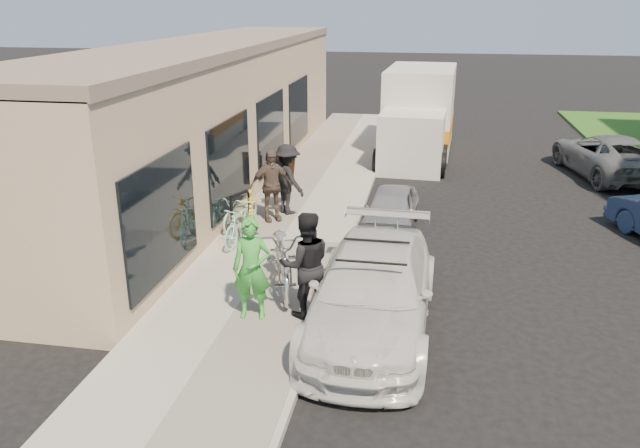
{
  "coord_description": "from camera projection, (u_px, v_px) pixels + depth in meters",
  "views": [
    {
      "loc": [
        1.25,
        -10.05,
        5.34
      ],
      "look_at": [
        -0.86,
        1.7,
        1.05
      ],
      "focal_mm": 35.0,
      "sensor_mm": 36.0,
      "label": 1
    }
  ],
  "objects": [
    {
      "name": "bystander_a",
      "position": [
        287.0,
        179.0,
        15.84
      ],
      "size": [
        1.32,
        1.27,
        1.8
      ],
      "primitive_type": "imported",
      "rotation": [
        0.0,
        0.0,
        2.43
      ],
      "color": "black",
      "rests_on": "sidewalk"
    },
    {
      "name": "cruiser_bike_c",
      "position": [
        251.0,
        215.0,
        14.41
      ],
      "size": [
        0.96,
        1.79,
        1.03
      ],
      "primitive_type": "imported",
      "rotation": [
        0.0,
        0.0,
        0.29
      ],
      "color": "yellow",
      "rests_on": "sidewalk"
    },
    {
      "name": "man_standing",
      "position": [
        306.0,
        265.0,
        10.62
      ],
      "size": [
        1.11,
        1.0,
        1.89
      ],
      "primitive_type": "imported",
      "rotation": [
        0.0,
        0.0,
        3.51
      ],
      "color": "black",
      "rests_on": "sidewalk"
    },
    {
      "name": "cruiser_bike_a",
      "position": [
        241.0,
        224.0,
        13.96
      ],
      "size": [
        0.71,
        1.6,
        0.93
      ],
      "primitive_type": "imported",
      "rotation": [
        0.0,
        0.0,
        -0.19
      ],
      "color": "#92DACA",
      "rests_on": "sidewalk"
    },
    {
      "name": "sandwich_board",
      "position": [
        283.0,
        170.0,
        18.42
      ],
      "size": [
        0.72,
        0.72,
        0.91
      ],
      "rotation": [
        0.0,
        0.0,
        -0.35
      ],
      "color": "black",
      "rests_on": "sidewalk"
    },
    {
      "name": "storefront",
      "position": [
        214.0,
        113.0,
        18.87
      ],
      "size": [
        3.6,
        20.0,
        4.22
      ],
      "color": "tan",
      "rests_on": "ground"
    },
    {
      "name": "ground",
      "position": [
        350.0,
        312.0,
        11.32
      ],
      "size": [
        120.0,
        120.0,
        0.0
      ],
      "primitive_type": "plane",
      "color": "black",
      "rests_on": "ground"
    },
    {
      "name": "sedan_silver",
      "position": [
        391.0,
        209.0,
        15.25
      ],
      "size": [
        1.39,
        3.1,
        1.03
      ],
      "primitive_type": "imported",
      "rotation": [
        0.0,
        0.0,
        -0.06
      ],
      "color": "#9FA0A5",
      "rests_on": "ground"
    },
    {
      "name": "bystander_b",
      "position": [
        271.0,
        186.0,
        15.31
      ],
      "size": [
        1.13,
        0.92,
        1.8
      ],
      "primitive_type": "imported",
      "rotation": [
        0.0,
        0.0,
        0.55
      ],
      "color": "brown",
      "rests_on": "sidewalk"
    },
    {
      "name": "bike_rack",
      "position": [
        241.0,
        208.0,
        14.58
      ],
      "size": [
        0.32,
        0.66,
        1.0
      ],
      "rotation": [
        0.0,
        0.0,
        -0.39
      ],
      "color": "black",
      "rests_on": "sidewalk"
    },
    {
      "name": "far_car_gray",
      "position": [
        608.0,
        155.0,
        19.9
      ],
      "size": [
        3.16,
        5.18,
        1.34
      ],
      "primitive_type": "imported",
      "rotation": [
        0.0,
        0.0,
        3.35
      ],
      "color": "slate",
      "rests_on": "ground"
    },
    {
      "name": "cruiser_bike_b",
      "position": [
        241.0,
        211.0,
        15.02
      ],
      "size": [
        0.89,
        1.65,
        0.83
      ],
      "primitive_type": "imported",
      "rotation": [
        0.0,
        0.0,
        -0.23
      ],
      "color": "#92DACA",
      "rests_on": "sidewalk"
    },
    {
      "name": "curb",
      "position": [
        348.0,
        247.0,
        14.15
      ],
      "size": [
        0.12,
        34.0,
        0.13
      ],
      "primitive_type": "cube",
      "color": "#9F9991",
      "rests_on": "ground"
    },
    {
      "name": "moving_truck",
      "position": [
        418.0,
        117.0,
        22.46
      ],
      "size": [
        2.64,
        6.34,
        3.06
      ],
      "rotation": [
        0.0,
        0.0,
        -0.05
      ],
      "color": "silver",
      "rests_on": "ground"
    },
    {
      "name": "sidewalk",
      "position": [
        281.0,
        242.0,
        14.4
      ],
      "size": [
        3.0,
        34.0,
        0.15
      ],
      "primitive_type": "cube",
      "color": "#A49F93",
      "rests_on": "ground"
    },
    {
      "name": "woman_rider",
      "position": [
        252.0,
        269.0,
        10.56
      ],
      "size": [
        0.7,
        0.5,
        1.81
      ],
      "primitive_type": "imported",
      "rotation": [
        0.0,
        0.0,
        0.1
      ],
      "color": "green",
      "rests_on": "sidewalk"
    },
    {
      "name": "tandem_bike",
      "position": [
        283.0,
        255.0,
        11.77
      ],
      "size": [
        1.58,
        2.64,
        1.31
      ],
      "primitive_type": "imported",
      "rotation": [
        0.0,
        0.0,
        0.31
      ],
      "color": "silver",
      "rests_on": "sidewalk"
    },
    {
      "name": "sedan_white",
      "position": [
        373.0,
        290.0,
        10.54
      ],
      "size": [
        2.11,
        4.98,
        1.47
      ],
      "rotation": [
        0.0,
        0.0,
        -0.02
      ],
      "color": "silver",
      "rests_on": "ground"
    }
  ]
}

